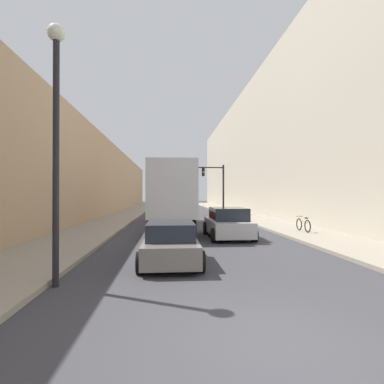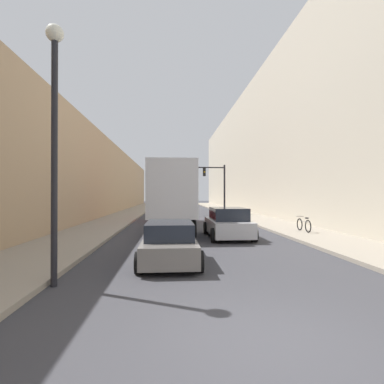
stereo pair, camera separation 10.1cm
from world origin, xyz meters
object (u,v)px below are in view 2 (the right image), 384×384
Objects in this scene: suv_car at (228,223)px; parked_bicycle at (304,225)px; sedan_car at (170,242)px; street_lamp at (54,117)px; traffic_signal_gantry at (209,180)px; semi_truck at (172,194)px.

suv_car reaches higher than parked_bicycle.
parked_bicycle is (7.77, 6.54, -0.13)m from sedan_car.
street_lamp reaches higher than sedan_car.
street_lamp is (-5.98, -8.03, 3.50)m from suv_car.
sedan_car reaches higher than parked_bicycle.
suv_car is 2.44× the size of parked_bicycle.
traffic_signal_gantry is 26.12m from street_lamp.
sedan_car is at bearing 41.84° from street_lamp.
sedan_car is 0.64× the size of traffic_signal_gantry.
street_lamp is at bearing -138.16° from sedan_car.
traffic_signal_gantry reaches higher than suv_car.
sedan_car is 5.30m from street_lamp.
suv_car is 4.82m from parked_bicycle.
traffic_signal_gantry is 16.71m from parked_bicycle.
street_lamp is (-7.16, -25.12, 0.34)m from traffic_signal_gantry.
street_lamp reaches higher than parked_bicycle.
suv_car is (3.09, 5.44, 0.10)m from sedan_car.
parked_bicycle is at bearing -77.64° from traffic_signal_gantry.
traffic_signal_gantry is at bearing 74.08° from street_lamp.
suv_car reaches higher than sedan_car.
semi_truck reaches higher than sedan_car.
suv_car is (2.98, -4.66, -1.54)m from semi_truck.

